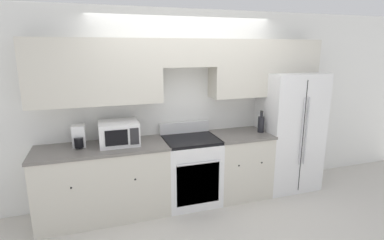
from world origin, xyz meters
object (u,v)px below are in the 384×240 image
(oven_range, at_px, (191,170))
(microwave, at_px, (119,133))
(bottle, at_px, (261,124))
(refrigerator, at_px, (287,131))

(oven_range, distance_m, microwave, 1.10)
(oven_range, relative_size, bottle, 3.42)
(oven_range, bearing_deg, microwave, 177.13)
(oven_range, height_order, bottle, bottle)
(oven_range, distance_m, refrigerator, 1.60)
(microwave, bearing_deg, bottle, -2.19)
(refrigerator, relative_size, microwave, 3.65)
(oven_range, height_order, refrigerator, refrigerator)
(refrigerator, height_order, microwave, refrigerator)
(bottle, bearing_deg, oven_range, 178.41)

